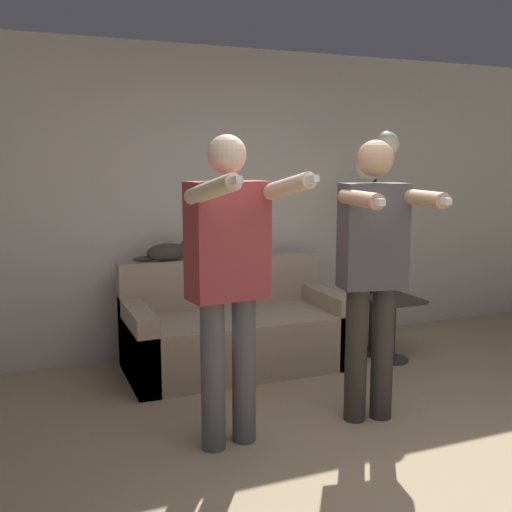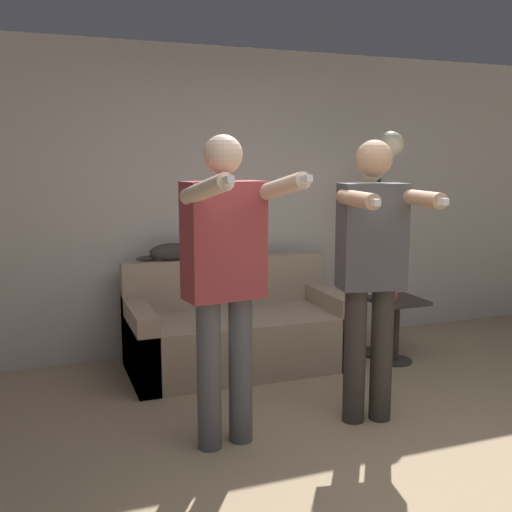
# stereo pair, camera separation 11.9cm
# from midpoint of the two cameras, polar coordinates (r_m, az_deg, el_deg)

# --- Properties ---
(ground_plane) EXTENTS (16.00, 16.00, 0.00)m
(ground_plane) POSITION_cam_midpoint_polar(r_m,az_deg,el_deg) (3.42, 15.70, -20.28)
(ground_plane) COLOR tan
(wall_back) EXTENTS (10.00, 0.05, 2.60)m
(wall_back) POSITION_cam_midpoint_polar(r_m,az_deg,el_deg) (5.29, -0.32, 5.21)
(wall_back) COLOR beige
(wall_back) RESTS_ON ground_plane
(couch) EXTENTS (1.74, 0.83, 0.85)m
(couch) POSITION_cam_midpoint_polar(r_m,az_deg,el_deg) (4.87, -1.06, -7.32)
(couch) COLOR tan
(couch) RESTS_ON ground_plane
(person_left) EXTENTS (0.58, 0.72, 1.80)m
(person_left) POSITION_cam_midpoint_polar(r_m,az_deg,el_deg) (3.36, -1.91, -1.31)
(person_left) COLOR #56565B
(person_left) RESTS_ON ground_plane
(person_right) EXTENTS (0.55, 0.73, 1.78)m
(person_right) POSITION_cam_midpoint_polar(r_m,az_deg,el_deg) (3.77, 11.89, -0.72)
(person_right) COLOR #38332D
(person_right) RESTS_ON ground_plane
(cat) EXTENTS (0.48, 0.14, 0.17)m
(cat) POSITION_cam_midpoint_polar(r_m,az_deg,el_deg) (4.90, -7.29, 0.45)
(cat) COLOR #3D3833
(cat) RESTS_ON couch
(floor_lamp) EXTENTS (0.40, 0.28, 1.90)m
(floor_lamp) POSITION_cam_midpoint_polar(r_m,az_deg,el_deg) (5.12, 12.39, 7.36)
(floor_lamp) COLOR black
(floor_lamp) RESTS_ON ground_plane
(side_table) EXTENTS (0.41, 0.41, 0.54)m
(side_table) POSITION_cam_midpoint_polar(r_m,az_deg,el_deg) (5.10, 13.86, -5.71)
(side_table) COLOR #38332D
(side_table) RESTS_ON ground_plane
(cup) EXTENTS (0.07, 0.07, 0.10)m
(cup) POSITION_cam_midpoint_polar(r_m,az_deg,el_deg) (4.99, 13.63, -3.54)
(cup) COLOR #B7473D
(cup) RESTS_ON side_table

